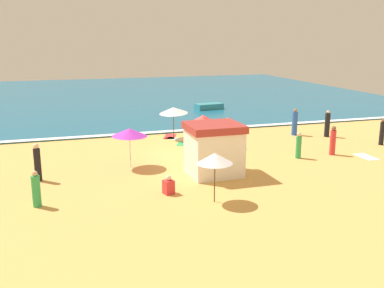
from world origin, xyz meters
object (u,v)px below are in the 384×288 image
beach_umbrella_5 (215,158)px  beachgoer_1 (37,163)px  beach_umbrella_3 (130,132)px  beach_umbrella_4 (174,110)px  beachgoer_4 (295,123)px  lifeguard_cabana (214,149)px  beachgoer_3 (36,190)px  beachgoer_0 (299,146)px  beachgoer_7 (227,134)px  beachgoer_5 (382,133)px  beach_umbrella_1 (203,119)px  beachgoer_8 (333,141)px  small_boat_0 (209,106)px  beachgoer_2 (169,186)px  beachgoer_6 (327,124)px

beach_umbrella_5 → beachgoer_1: bearing=144.1°
beach_umbrella_3 → beach_umbrella_4: size_ratio=0.96×
beach_umbrella_3 → beachgoer_4: (12.69, 4.53, -1.05)m
beach_umbrella_5 → lifeguard_cabana: bearing=70.4°
beachgoer_3 → beachgoer_0: bearing=13.6°
beachgoer_4 → beachgoer_7: (-6.03, -2.03, 0.01)m
beach_umbrella_5 → beachgoer_1: 9.08m
lifeguard_cabana → beachgoer_0: bearing=14.4°
beach_umbrella_4 → beachgoer_5: size_ratio=1.60×
beach_umbrella_1 → beachgoer_7: 2.17m
beachgoer_0 → beachgoer_4: bearing=62.0°
lifeguard_cabana → beachgoer_8: 8.34m
beach_umbrella_4 → beachgoer_5: (12.55, -5.90, -1.16)m
lifeguard_cabana → beachgoer_1: (-8.63, 1.59, -0.44)m
beach_umbrella_1 → beach_umbrella_4: size_ratio=0.82×
beach_umbrella_1 → small_boat_0: beach_umbrella_1 is taller
beach_umbrella_4 → beachgoer_4: (8.61, -1.54, -1.09)m
beach_umbrella_1 → beachgoer_1: 10.13m
lifeguard_cabana → beachgoer_4: size_ratio=1.42×
beachgoer_2 → beachgoer_4: (11.76, 9.25, 0.53)m
beach_umbrella_1 → beach_umbrella_5: size_ratio=1.04×
beachgoer_2 → beachgoer_7: beachgoer_7 is taller
beachgoer_6 → small_boat_0: size_ratio=0.69×
beachgoer_3 → beach_umbrella_1: bearing=34.5°
beachgoer_5 → beachgoer_8: beachgoer_8 is taller
beach_umbrella_1 → beachgoer_6: bearing=7.7°
beachgoer_7 → beachgoer_0: bearing=-49.7°
small_boat_0 → lifeguard_cabana: bearing=-108.8°
beachgoer_7 → beach_umbrella_3: bearing=-159.3°
beach_umbrella_4 → lifeguard_cabana: bearing=-91.3°
small_boat_0 → beach_umbrella_1: bearing=-110.8°
beach_umbrella_4 → beachgoer_1: beach_umbrella_4 is taller
beachgoer_1 → beachgoer_6: 19.83m
beachgoer_2 → beachgoer_7: (5.72, 7.22, 0.54)m
beachgoer_2 → small_boat_0: bearing=66.1°
beachgoer_7 → small_boat_0: size_ratio=0.70×
beachgoer_6 → beachgoer_8: beachgoer_6 is taller
beachgoer_6 → small_boat_0: (-4.09, 13.53, -0.52)m
beach_umbrella_1 → beach_umbrella_4: bearing=101.0°
beach_umbrella_3 → beach_umbrella_5: bearing=-67.7°
beachgoer_6 → beachgoer_8: (-2.54, -4.37, -0.04)m
beach_umbrella_3 → beachgoer_8: (12.06, -1.02, -1.10)m
beach_umbrella_5 → small_boat_0: (7.95, 23.16, -1.58)m
beachgoer_2 → beachgoer_0: bearing=22.5°
lifeguard_cabana → beachgoer_3: size_ratio=1.74×
beachgoer_0 → beachgoer_5: size_ratio=0.90×
beach_umbrella_5 → beachgoer_3: beach_umbrella_5 is taller
beachgoer_2 → beachgoer_8: (11.13, 3.70, 0.47)m
beachgoer_4 → beach_umbrella_3: bearing=-160.3°
beach_umbrella_4 → beachgoer_2: size_ratio=3.16×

